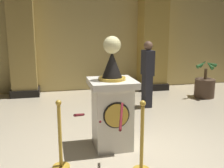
# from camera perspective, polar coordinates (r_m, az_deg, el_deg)

# --- Properties ---
(ground_plane) EXTENTS (10.78, 10.78, 0.00)m
(ground_plane) POSITION_cam_1_polar(r_m,az_deg,el_deg) (4.27, 4.58, -15.09)
(ground_plane) COLOR beige
(back_wall) EXTENTS (10.78, 0.16, 3.61)m
(back_wall) POSITION_cam_1_polar(r_m,az_deg,el_deg) (8.27, -4.95, 11.22)
(back_wall) COLOR tan
(back_wall) RESTS_ON ground_plane
(pedestal_clock) EXTENTS (0.72, 0.72, 1.81)m
(pedestal_clock) POSITION_cam_1_polar(r_m,az_deg,el_deg) (4.33, 0.01, -4.47)
(pedestal_clock) COLOR silver
(pedestal_clock) RESTS_ON ground_plane
(stanchion_near) EXTENTS (0.24, 0.24, 0.99)m
(stanchion_near) POSITION_cam_1_polar(r_m,az_deg,el_deg) (3.88, -10.90, -12.59)
(stanchion_near) COLOR gold
(stanchion_near) RESTS_ON ground_plane
(stanchion_far) EXTENTS (0.24, 0.24, 1.01)m
(stanchion_far) POSITION_cam_1_polar(r_m,az_deg,el_deg) (3.75, 6.32, -13.21)
(stanchion_far) COLOR gold
(stanchion_far) RESTS_ON ground_plane
(velvet_rope) EXTENTS (0.74, 0.73, 0.22)m
(velvet_rope) POSITION_cam_1_polar(r_m,az_deg,el_deg) (3.61, -2.51, -6.71)
(velvet_rope) COLOR #591419
(column_left) EXTENTS (0.82, 0.82, 3.47)m
(column_left) POSITION_cam_1_polar(r_m,az_deg,el_deg) (7.92, -18.59, 9.96)
(column_left) COLOR black
(column_left) RESTS_ON ground_plane
(column_right) EXTENTS (0.94, 0.94, 3.47)m
(column_right) POSITION_cam_1_polar(r_m,az_deg,el_deg) (8.46, 8.44, 10.58)
(column_right) COLOR black
(column_right) RESTS_ON ground_plane
(potted_palm_right) EXTENTS (0.66, 0.64, 1.06)m
(potted_palm_right) POSITION_cam_1_polar(r_m,az_deg,el_deg) (7.88, 19.03, -0.44)
(potted_palm_right) COLOR #4C3828
(potted_palm_right) RESTS_ON ground_plane
(bystander_guest) EXTENTS (0.23, 0.36, 1.60)m
(bystander_guest) POSITION_cam_1_polar(r_m,az_deg,el_deg) (6.52, 7.53, 2.36)
(bystander_guest) COLOR #26262D
(bystander_guest) RESTS_ON ground_plane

